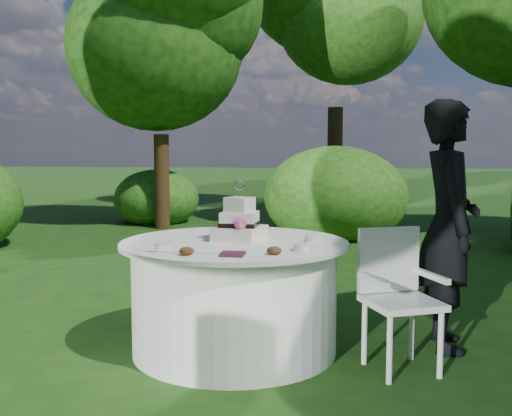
# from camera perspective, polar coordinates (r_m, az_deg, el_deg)

# --- Properties ---
(ground) EXTENTS (80.00, 80.00, 0.00)m
(ground) POSITION_cam_1_polar(r_m,az_deg,el_deg) (4.29, -2.04, -13.38)
(ground) COLOR #15370F
(ground) RESTS_ON ground
(napkins) EXTENTS (0.14, 0.14, 0.02)m
(napkins) POSITION_cam_1_polar(r_m,az_deg,el_deg) (3.55, -2.25, -4.41)
(napkins) COLOR #461E36
(napkins) RESTS_ON table
(feather_plume) EXTENTS (0.48, 0.07, 0.01)m
(feather_plume) POSITION_cam_1_polar(r_m,az_deg,el_deg) (3.70, -6.88, -4.09)
(feather_plume) COLOR white
(feather_plume) RESTS_ON table
(guest) EXTENTS (0.43, 0.64, 1.74)m
(guest) POSITION_cam_1_polar(r_m,az_deg,el_deg) (4.37, 17.87, -1.58)
(guest) COLOR black
(guest) RESTS_ON ground
(table) EXTENTS (1.56, 1.56, 0.77)m
(table) POSITION_cam_1_polar(r_m,az_deg,el_deg) (4.18, -2.06, -8.34)
(table) COLOR white
(table) RESTS_ON ground
(cake) EXTENTS (0.37, 0.37, 0.42)m
(cake) POSITION_cam_1_polar(r_m,az_deg,el_deg) (4.10, -1.57, -1.57)
(cake) COLOR white
(cake) RESTS_ON table
(chair) EXTENTS (0.55, 0.55, 0.89)m
(chair) POSITION_cam_1_polar(r_m,az_deg,el_deg) (3.95, 13.22, -7.40)
(chair) COLOR white
(chair) RESTS_ON ground
(votives) EXTENTS (1.02, 0.57, 0.04)m
(votives) POSITION_cam_1_polar(r_m,az_deg,el_deg) (3.85, 0.44, -3.45)
(votives) COLOR white
(votives) RESTS_ON table
(petal_cups) EXTENTS (0.61, 0.18, 0.05)m
(petal_cups) POSITION_cam_1_polar(r_m,az_deg,el_deg) (3.58, -2.45, -4.09)
(petal_cups) COLOR #562D16
(petal_cups) RESTS_ON table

